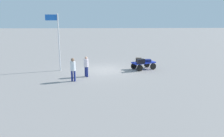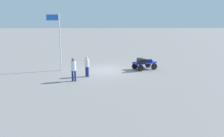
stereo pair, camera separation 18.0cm
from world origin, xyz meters
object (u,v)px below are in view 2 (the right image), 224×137
object	(u,v)px
worker_lead	(74,67)
worker_trailing	(87,65)
luggage_cart	(144,64)
suitcase_tan	(142,61)
suitcase_dark	(140,60)
flagpole	(58,37)
suitcase_olive	(148,61)

from	to	relation	value
worker_lead	worker_trailing	world-z (taller)	worker_lead
luggage_cart	suitcase_tan	bearing A→B (deg)	62.83
suitcase_dark	suitcase_tan	bearing A→B (deg)	94.40
worker_lead	luggage_cart	bearing A→B (deg)	-148.64
luggage_cart	suitcase_dark	world-z (taller)	suitcase_dark
suitcase_tan	flagpole	size ratio (longest dim) A/B	0.15
suitcase_tan	flagpole	bearing A→B (deg)	-3.95
suitcase_dark	flagpole	world-z (taller)	flagpole
luggage_cart	suitcase_tan	size ratio (longest dim) A/B	3.15
luggage_cart	suitcase_olive	distance (m)	0.46
suitcase_tan	flagpole	world-z (taller)	flagpole
suitcase_olive	worker_lead	xyz separation A→B (m)	(6.05, 3.45, 0.24)
suitcase_dark	luggage_cart	bearing A→B (deg)	162.19
suitcase_dark	suitcase_tan	size ratio (longest dim) A/B	0.80
suitcase_olive	suitcase_tan	world-z (taller)	suitcase_tan
luggage_cart	flagpole	distance (m)	7.78
suitcase_dark	flagpole	distance (m)	7.28
suitcase_olive	suitcase_dark	bearing A→B (deg)	-12.76
suitcase_olive	flagpole	distance (m)	8.00
suitcase_tan	suitcase_olive	bearing A→B (deg)	-136.83
suitcase_tan	worker_trailing	world-z (taller)	worker_trailing
luggage_cart	worker_trailing	xyz separation A→B (m)	(4.86, 2.28, 0.48)
suitcase_dark	worker_trailing	size ratio (longest dim) A/B	0.35
luggage_cart	worker_trailing	distance (m)	5.39
worker_trailing	flagpole	bearing A→B (deg)	-39.55
suitcase_dark	suitcase_olive	xyz separation A→B (m)	(-0.74, 0.17, -0.05)
suitcase_tan	luggage_cart	bearing A→B (deg)	-117.17
worker_lead	worker_trailing	bearing A→B (deg)	-125.51
luggage_cart	suitcase_dark	bearing A→B (deg)	-17.81
suitcase_olive	suitcase_tan	bearing A→B (deg)	43.17
worker_lead	flagpole	xyz separation A→B (m)	(1.67, -3.29, 1.86)
worker_lead	suitcase_dark	bearing A→B (deg)	-145.73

